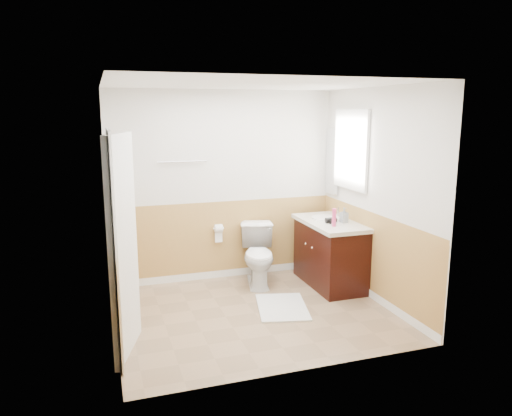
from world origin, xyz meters
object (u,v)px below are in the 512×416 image
object	(u,v)px
vanity_cabinet	(330,255)
lotion_bottle	(334,218)
toilet	(259,255)
bath_mat	(282,307)
soap_dispenser	(344,215)

from	to	relation	value
vanity_cabinet	lotion_bottle	world-z (taller)	lotion_bottle
lotion_bottle	toilet	bearing A→B (deg)	142.57
toilet	bath_mat	distance (m)	0.93
toilet	soap_dispenser	size ratio (longest dim) A/B	4.12
toilet	lotion_bottle	world-z (taller)	lotion_bottle
lotion_bottle	soap_dispenser	distance (m)	0.27
toilet	soap_dispenser	world-z (taller)	soap_dispenser
toilet	bath_mat	size ratio (longest dim) A/B	0.96
vanity_cabinet	soap_dispenser	world-z (taller)	soap_dispenser
lotion_bottle	soap_dispenser	bearing A→B (deg)	35.61
vanity_cabinet	lotion_bottle	bearing A→B (deg)	-110.16
bath_mat	soap_dispenser	distance (m)	1.42
toilet	vanity_cabinet	world-z (taller)	vanity_cabinet
toilet	soap_dispenser	bearing A→B (deg)	-10.19
toilet	lotion_bottle	bearing A→B (deg)	-24.10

